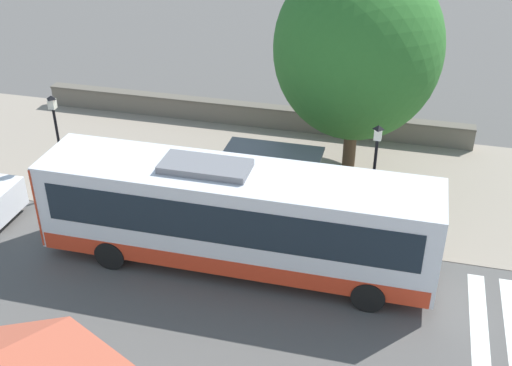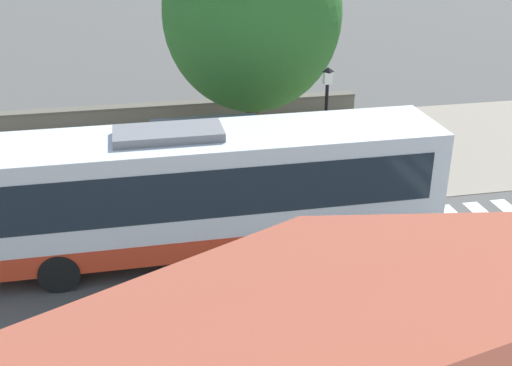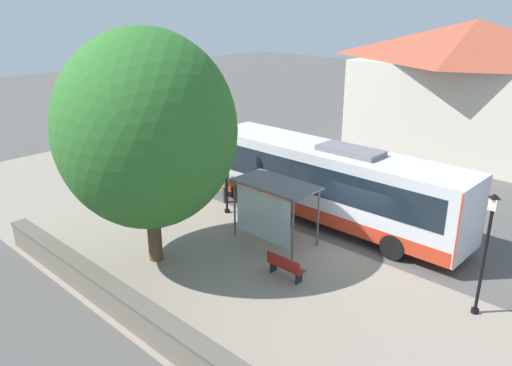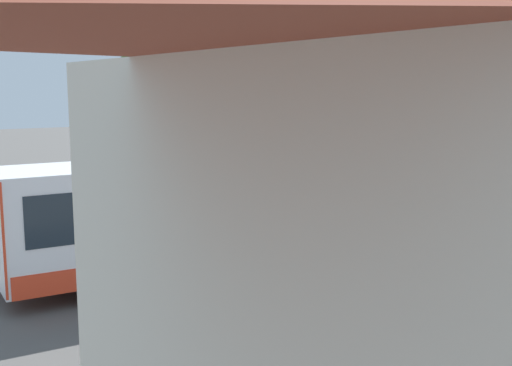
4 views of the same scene
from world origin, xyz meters
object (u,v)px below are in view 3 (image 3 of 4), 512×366
Objects in this scene: street_lamp_far at (226,160)px; shade_tree at (147,130)px; bench at (285,266)px; pedestrian at (225,183)px; street_lamp_near at (486,245)px; bus_shelter at (273,194)px; bus at (330,182)px.

shade_tree reaches higher than street_lamp_far.
street_lamp_far is (2.63, 5.72, 2.07)m from bench.
pedestrian is 12.53m from street_lamp_near.
street_lamp_near is at bearing -85.36° from bus_shelter.
bus_shelter is 1.97× the size of pedestrian.
bus is at bearing -20.10° from shade_tree.
street_lamp_far is at bearing -130.90° from pedestrian.
bus_shelter is at bearing -28.58° from shade_tree.
street_lamp_near is at bearing -64.89° from shade_tree.
bus_shelter reaches higher than pedestrian.
bench is at bearing -62.65° from shade_tree.
bus is 7.19× the size of pedestrian.
street_lamp_far is at bearing 121.54° from bus.
pedestrian is 0.40× the size of street_lamp_far.
bus is 5.27m from pedestrian.
shade_tree is (-4.92, -1.28, 2.49)m from street_lamp_far.
bus_shelter is 4.92m from pedestrian.
bus is 3.64× the size of bus_shelter.
street_lamp_far reaches higher than pedestrian.
pedestrian is 7.39m from shade_tree.
shade_tree is (-7.36, 2.69, 3.17)m from bus.
bus_shelter is at bearing 50.40° from bench.
bus_shelter is 5.52m from shade_tree.
street_lamp_far is (-2.44, 3.97, 0.69)m from bus.
bus is 3.06× the size of street_lamp_near.
bus_shelter is (-3.25, 0.45, 0.26)m from bus.
street_lamp_near is (-1.02, -12.41, 1.38)m from pedestrian.
bus_shelter is at bearing 94.64° from street_lamp_near.
shade_tree is at bearing 151.42° from bus_shelter.
bus_shelter is at bearing -102.92° from street_lamp_far.
bench is 6.51m from street_lamp_near.
pedestrian is 7.57m from bench.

